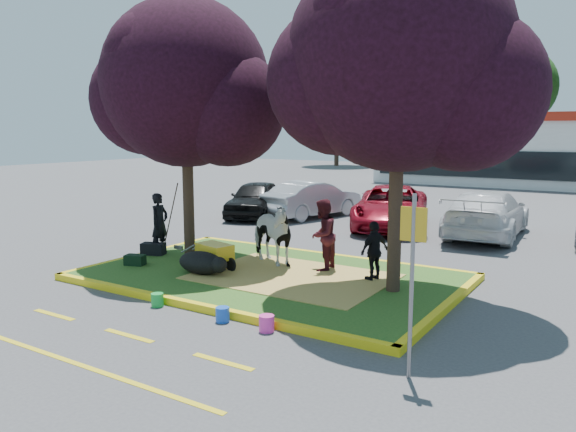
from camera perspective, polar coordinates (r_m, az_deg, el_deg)
The scene contains 31 objects.
ground at distance 12.95m, azimuth -1.83°, elevation -6.48°, with size 90.00×90.00×0.00m, color #424244.
median_island at distance 12.93m, azimuth -1.83°, elevation -6.16°, with size 8.00×5.00×0.15m, color #2B571B.
curb_near at distance 10.97m, azimuth -9.50°, elevation -9.01°, with size 8.30×0.16×0.15m, color yellow.
curb_far at distance 15.07m, azimuth 3.69°, elevation -4.02°, with size 8.30×0.16×0.15m, color yellow.
curb_left at distance 15.53m, azimuth -14.43°, elevation -3.90°, with size 0.16×5.30×0.15m, color yellow.
curb_right at distance 11.25m, azimuth 15.87°, elevation -8.79°, with size 0.16×5.30×0.15m, color yellow.
straw_bedding at distance 12.59m, azimuth 0.44°, elevation -6.19°, with size 4.20×3.00×0.01m, color tan.
tree_purple_left at distance 14.55m, azimuth -10.36°, elevation 12.39°, with size 5.06×4.20×6.51m.
tree_purple_right at distance 11.35m, azimuth 11.31°, elevation 14.46°, with size 5.30×4.40×6.82m.
fire_lane_stripe_a at distance 11.42m, azimuth -22.67°, elevation -9.25°, with size 1.10×0.12×0.01m, color yellow.
fire_lane_stripe_b at distance 9.92m, azimuth -15.85°, elevation -11.62°, with size 1.10×0.12×0.01m, color yellow.
fire_lane_stripe_c at distance 8.62m, azimuth -6.63°, elevation -14.50°, with size 1.10×0.12×0.01m, color yellow.
fire_lane_long at distance 9.23m, azimuth -21.55°, elevation -13.48°, with size 6.00×0.10×0.01m, color yellow.
retail_building at distance 38.66m, azimuth 24.98°, elevation 6.22°, with size 20.40×8.40×4.40m.
treeline at distance 48.49m, azimuth 26.01°, elevation 13.00°, with size 46.58×7.80×14.63m.
cow at distance 13.66m, azimuth -1.99°, elevation -1.75°, with size 0.82×1.81×1.53m, color white.
calf at distance 12.96m, azimuth -8.82°, elevation -4.71°, with size 1.19×0.67×0.51m, color black.
handler at distance 15.26m, azimuth -12.91°, elevation -0.72°, with size 0.58×0.38×1.60m, color black.
visitor_a at distance 13.05m, azimuth 3.52°, elevation -1.94°, with size 0.81×0.63×1.67m, color #3F1219.
visitor_b at distance 12.33m, azimuth 8.77°, elevation -3.52°, with size 0.76×0.32×1.31m, color black.
wheelbarrow at distance 13.35m, azimuth -7.44°, elevation -3.61°, with size 1.58×0.72×0.60m.
gear_bag_dark at distance 15.20m, azimuth -13.53°, elevation -3.26°, with size 0.60×0.33×0.31m, color black.
gear_bag_green at distance 14.16m, azimuth -15.28°, elevation -4.32°, with size 0.47×0.29×0.25m, color black.
sign_post at distance 7.75m, azimuth 12.51°, elevation -4.96°, with size 0.36×0.06×2.57m.
bucket_green at distance 11.30m, azimuth -13.13°, elevation -8.30°, with size 0.24×0.24×0.26m, color green.
bucket_pink at distance 9.71m, azimuth -2.19°, elevation -10.86°, with size 0.26×0.26×0.28m, color #FF38AC.
bucket_blue at distance 10.24m, azimuth -6.67°, elevation -9.91°, with size 0.25×0.25×0.27m, color blue.
car_black at distance 22.18m, azimuth -3.33°, elevation 1.75°, with size 1.67×4.15×1.41m, color black.
car_silver at distance 22.06m, azimuth 2.53°, elevation 1.72°, with size 1.50×4.31×1.42m, color #A6A9AE.
car_red at distance 19.96m, azimuth 10.45°, elevation 0.91°, with size 2.43×5.27×1.46m, color maroon.
car_white at distance 19.04m, azimuth 19.54°, elevation 0.25°, with size 2.12×5.22×1.51m, color silver.
Camera 1 is at (7.02, -10.34, 3.40)m, focal length 35.00 mm.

